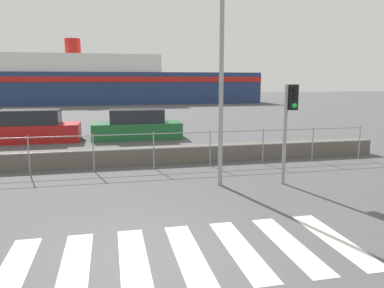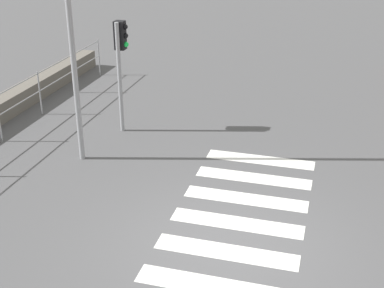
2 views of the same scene
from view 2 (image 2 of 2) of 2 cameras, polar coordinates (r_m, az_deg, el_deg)
ground_plane at (r=9.12m, az=3.85°, el=-11.00°), size 160.00×160.00×0.00m
crosswalk at (r=9.76m, az=4.82°, el=-8.40°), size 5.85×2.40×0.01m
traffic_light_far at (r=13.10m, az=-7.65°, el=9.72°), size 0.34×0.32×2.73m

